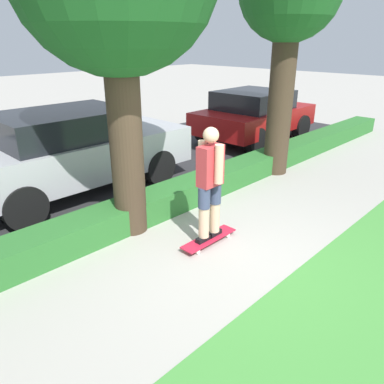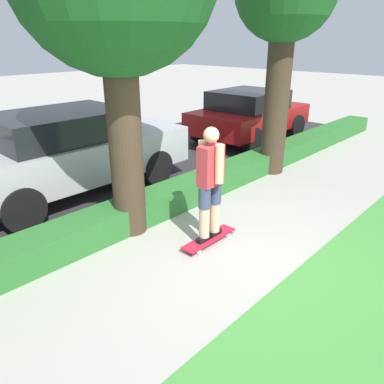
{
  "view_description": "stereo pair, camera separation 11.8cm",
  "coord_description": "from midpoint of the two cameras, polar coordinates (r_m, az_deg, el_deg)",
  "views": [
    {
      "loc": [
        -3.57,
        -2.92,
        2.82
      ],
      "look_at": [
        0.03,
        0.6,
        0.75
      ],
      "focal_mm": 35.0,
      "sensor_mm": 36.0,
      "label": 1
    },
    {
      "loc": [
        -3.65,
        -2.84,
        2.82
      ],
      "look_at": [
        0.03,
        0.6,
        0.75
      ],
      "focal_mm": 35.0,
      "sensor_mm": 36.0,
      "label": 2
    }
  ],
  "objects": [
    {
      "name": "ground_plane",
      "position": [
        5.41,
        3.83,
        -9.15
      ],
      "size": [
        60.0,
        60.0,
        0.0
      ],
      "primitive_type": "plane",
      "color": "#ADA89E"
    },
    {
      "name": "street_asphalt",
      "position": [
        8.43,
        -18.78,
        1.58
      ],
      "size": [
        18.5,
        5.0,
        0.01
      ],
      "color": "#2D2D30",
      "rests_on": "ground_plane"
    },
    {
      "name": "hedge_row",
      "position": [
        6.32,
        -7.4,
        -2.27
      ],
      "size": [
        18.5,
        0.6,
        0.42
      ],
      "color": "#2D702D",
      "rests_on": "ground_plane"
    },
    {
      "name": "skateboard",
      "position": [
        5.6,
        2.03,
        -7.1
      ],
      "size": [
        0.98,
        0.24,
        0.09
      ],
      "color": "red",
      "rests_on": "ground_plane"
    },
    {
      "name": "skater_person",
      "position": [
        5.21,
        2.16,
        1.55
      ],
      "size": [
        0.49,
        0.43,
        1.66
      ],
      "color": "black",
      "rests_on": "skateboard"
    },
    {
      "name": "tree_far",
      "position": [
        8.36,
        13.58,
        26.57
      ],
      "size": [
        2.02,
        2.02,
        4.73
      ],
      "color": "#423323",
      "rests_on": "ground_plane"
    },
    {
      "name": "parked_car_middle",
      "position": [
        7.56,
        -18.74,
        6.01
      ],
      "size": [
        4.54,
        1.99,
        1.6
      ],
      "rotation": [
        0.0,
        0.0,
        -0.01
      ],
      "color": "#B7B7BC",
      "rests_on": "ground_plane"
    },
    {
      "name": "parked_car_rear",
      "position": [
        11.33,
        8.41,
        11.67
      ],
      "size": [
        3.86,
        2.08,
        1.45
      ],
      "rotation": [
        0.0,
        0.0,
        0.03
      ],
      "color": "maroon",
      "rests_on": "ground_plane"
    }
  ]
}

